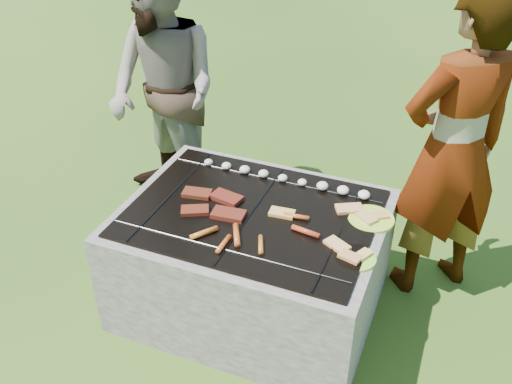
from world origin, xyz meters
TOP-DOWN VIEW (x-y plane):
  - lawn at (0.00, 0.00)m, footprint 60.00×60.00m
  - fire_pit at (0.00, 0.00)m, footprint 1.30×1.00m
  - mushrooms at (0.09, 0.33)m, footprint 0.94×0.06m
  - pork_slabs at (-0.20, -0.02)m, footprint 0.40×0.28m
  - sausages at (0.08, -0.18)m, footprint 0.56×0.41m
  - bread_on_grate at (0.35, 0.06)m, footprint 0.45×0.42m
  - plate_far at (0.56, 0.17)m, footprint 0.29×0.29m
  - plate_near at (0.56, -0.15)m, footprint 0.23×0.23m
  - cook at (0.86, 0.54)m, footprint 0.74×0.72m
  - bystander at (-0.88, 0.69)m, footprint 0.99×0.90m

SIDE VIEW (x-z plane):
  - lawn at x=0.00m, z-range 0.00..0.00m
  - fire_pit at x=0.00m, z-range -0.03..0.59m
  - plate_near at x=0.56m, z-range 0.59..0.63m
  - plate_far at x=0.56m, z-range 0.59..0.63m
  - bread_on_grate at x=0.35m, z-range 0.61..0.63m
  - pork_slabs at x=-0.20m, z-range 0.61..0.64m
  - sausages at x=0.08m, z-range 0.61..0.64m
  - mushrooms at x=0.09m, z-range 0.61..0.65m
  - bystander at x=-0.88m, z-range 0.00..1.65m
  - cook at x=0.86m, z-range 0.00..1.72m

